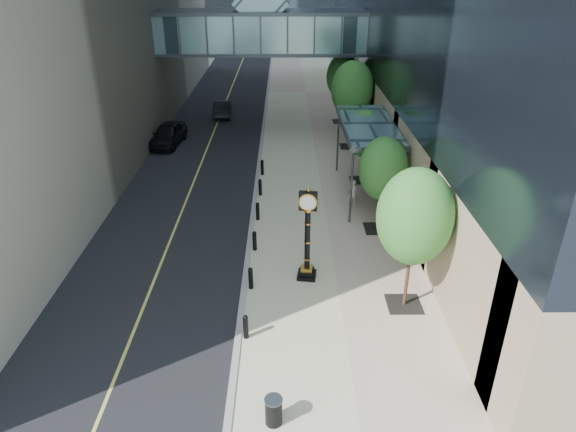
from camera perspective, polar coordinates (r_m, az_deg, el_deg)
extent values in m
plane|color=gray|center=(18.94, 3.61, -15.36)|extent=(320.00, 320.00, 0.00)
cube|color=black|center=(55.76, -6.49, 13.51)|extent=(8.00, 180.00, 0.02)
cube|color=beige|center=(55.50, 1.98, 13.62)|extent=(8.00, 180.00, 0.06)
cube|color=gray|center=(55.49, -2.27, 13.61)|extent=(0.25, 180.00, 0.07)
cube|color=slate|center=(42.35, -2.94, 19.74)|extent=(17.00, 4.00, 3.00)
cube|color=#383F44|center=(42.55, -2.90, 17.80)|extent=(17.00, 4.20, 0.25)
cube|color=#383F44|center=(42.19, -2.99, 21.69)|extent=(17.00, 4.20, 0.25)
cube|color=slate|center=(42.14, -3.02, 22.57)|extent=(4.24, 3.00, 4.24)
cube|color=#383F44|center=(29.64, 8.97, 9.83)|extent=(3.00, 8.00, 0.25)
cube|color=slate|center=(29.60, 8.99, 10.11)|extent=(2.80, 7.80, 0.06)
cylinder|color=#383F44|center=(26.73, 7.05, 3.24)|extent=(0.12, 0.12, 4.20)
cylinder|color=#383F44|center=(33.60, 5.57, 8.30)|extent=(0.12, 0.12, 4.20)
cylinder|color=black|center=(19.38, -4.72, -12.28)|extent=(0.20, 0.20, 0.90)
cylinder|color=black|center=(21.95, -4.16, -7.00)|extent=(0.20, 0.20, 0.90)
cylinder|color=black|center=(24.67, -3.73, -2.86)|extent=(0.20, 0.20, 0.90)
cylinder|color=black|center=(27.49, -3.39, 0.44)|extent=(0.20, 0.20, 0.90)
cylinder|color=black|center=(30.38, -3.11, 3.13)|extent=(0.20, 0.20, 0.90)
cylinder|color=black|center=(33.34, -2.88, 5.34)|extent=(0.20, 0.20, 0.90)
cube|color=black|center=(21.72, 12.75, -9.51)|extent=(1.40, 1.40, 0.02)
cylinder|color=#43301C|center=(20.85, 13.18, -6.05)|extent=(0.14, 0.14, 3.14)
ellipsoid|color=#2B6926|center=(19.67, 13.91, -0.09)|extent=(2.88, 2.88, 3.84)
cube|color=black|center=(27.11, 9.95, -1.39)|extent=(1.40, 1.40, 0.02)
cylinder|color=#43301C|center=(26.53, 10.17, 1.10)|extent=(0.14, 0.14, 2.64)
ellipsoid|color=#2B6926|center=(25.72, 10.53, 5.19)|extent=(2.41, 2.41, 3.22)
cube|color=black|center=(32.90, 8.12, 3.97)|extent=(1.40, 1.40, 0.02)
cylinder|color=#43301C|center=(32.46, 8.26, 5.91)|extent=(0.14, 0.14, 2.40)
ellipsoid|color=#2B6926|center=(31.86, 8.48, 9.03)|extent=(2.20, 2.20, 2.94)
cube|color=black|center=(38.92, 6.84, 7.70)|extent=(1.40, 1.40, 0.02)
cylinder|color=#43301C|center=(38.42, 6.97, 10.02)|extent=(0.14, 0.14, 3.32)
ellipsoid|color=#2B6926|center=(37.76, 7.19, 13.75)|extent=(3.05, 3.05, 4.06)
cube|color=black|center=(45.07, 5.89, 10.41)|extent=(1.40, 1.40, 0.02)
cylinder|color=#43301C|center=(44.68, 5.98, 12.24)|extent=(0.14, 0.14, 3.00)
ellipsoid|color=#2B6926|center=(44.16, 6.12, 15.15)|extent=(2.74, 2.74, 3.66)
cube|color=black|center=(22.82, 2.09, -6.57)|extent=(0.91, 0.91, 0.18)
cube|color=black|center=(22.72, 2.09, -6.20)|extent=(0.70, 0.70, 0.18)
cube|color=#C7862A|center=(22.62, 2.10, -5.82)|extent=(0.55, 0.55, 0.18)
cylinder|color=black|center=(21.86, 2.17, -2.56)|extent=(0.23, 0.23, 2.77)
cube|color=black|center=(21.04, 2.25, 1.68)|extent=(0.79, 0.37, 0.80)
cylinder|color=white|center=(21.19, 2.23, 1.86)|extent=(0.62, 0.12, 0.63)
cylinder|color=white|center=(20.90, 2.27, 1.49)|extent=(0.62, 0.12, 0.63)
sphere|color=#C7862A|center=(20.84, 2.27, 2.90)|extent=(0.18, 0.18, 0.18)
cylinder|color=black|center=(16.49, -1.61, -20.89)|extent=(0.55, 0.55, 0.90)
imported|color=#B9B2A9|center=(29.07, 7.20, 2.57)|extent=(0.62, 0.43, 1.60)
imported|color=black|center=(39.95, -13.20, 8.82)|extent=(2.43, 4.92, 1.61)
imported|color=black|center=(47.01, -7.29, 11.85)|extent=(1.77, 4.33, 1.40)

